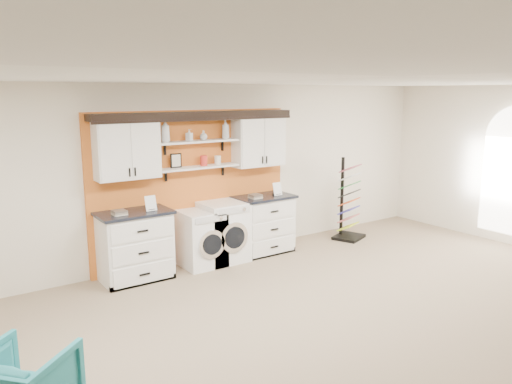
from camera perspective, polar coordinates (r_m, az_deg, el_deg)
floor at (r=5.38m, az=14.42°, el=-18.68°), size 10.00×10.00×0.00m
ceiling at (r=4.69m, az=16.12°, el=12.59°), size 10.00×10.00×0.00m
wall_back at (r=7.96m, az=-7.28°, el=2.07°), size 10.00×0.00×10.00m
accent_panel at (r=7.96m, az=-7.13°, el=0.62°), size 3.40×0.07×2.40m
upper_cabinet_left at (r=7.26m, az=-14.57°, el=4.75°), size 0.90×0.35×0.84m
upper_cabinet_right at (r=8.31m, az=0.26°, el=5.88°), size 0.90×0.35×0.84m
shelf_lower at (r=7.77m, az=-6.62°, el=2.83°), size 1.32×0.28×0.03m
shelf_upper at (r=7.72m, az=-6.69°, el=5.77°), size 1.32×0.28×0.03m
crown_molding at (r=7.70m, az=-6.80°, el=8.72°), size 3.30×0.41×0.13m
picture_frame at (r=7.64m, az=-9.13°, el=3.57°), size 0.18×0.02×0.22m
canister_red at (r=7.80m, az=-5.99°, el=3.58°), size 0.11×0.11×0.16m
canister_cream at (r=7.92m, az=-4.40°, el=3.66°), size 0.10×0.10×0.14m
base_cabinet_left at (r=7.39m, az=-13.63°, el=-6.00°), size 1.03×0.66×1.01m
base_cabinet_right at (r=8.43m, az=0.85°, el=-3.68°), size 0.99×0.66×0.97m
washer at (r=7.83m, az=-6.28°, el=-5.28°), size 0.63×0.71×0.88m
dryer at (r=8.01m, az=-3.76°, el=-4.54°), size 0.69×0.71×0.96m
sample_rack at (r=9.36m, az=10.52°, el=-2.30°), size 0.68×0.63×1.51m
soap_bottle_a at (r=7.47m, az=-10.32°, el=6.90°), size 0.15×0.15×0.34m
soap_bottle_b at (r=7.64m, az=-7.65°, el=6.48°), size 0.11×0.11×0.18m
soap_bottle_c at (r=7.76m, az=-6.02°, el=6.47°), size 0.16×0.16×0.15m
soap_bottle_d at (r=7.95m, az=-3.51°, el=7.19°), size 0.16×0.16×0.30m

